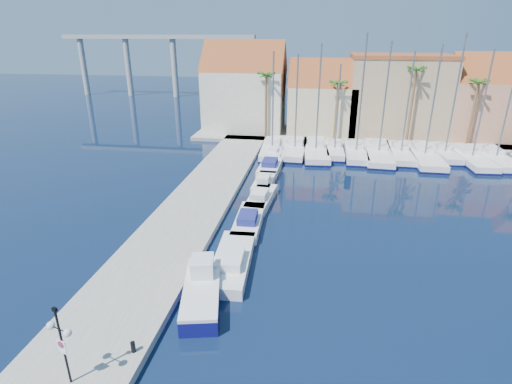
% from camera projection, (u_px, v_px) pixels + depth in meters
% --- Properties ---
extents(ground, '(260.00, 260.00, 0.00)m').
position_uv_depth(ground, '(273.00, 352.00, 19.95)').
color(ground, '#081731').
rests_on(ground, ground).
extents(quay_west, '(6.00, 77.00, 0.50)m').
position_uv_depth(quay_west, '(185.00, 220.00, 33.54)').
color(quay_west, gray).
rests_on(quay_west, ground).
extents(shore_north, '(54.00, 16.00, 0.50)m').
position_uv_depth(shore_north, '(372.00, 133.00, 62.44)').
color(shore_north, gray).
rests_on(shore_north, ground).
extents(lamp_post, '(1.32, 0.66, 4.01)m').
position_uv_depth(lamp_post, '(60.00, 335.00, 16.66)').
color(lamp_post, black).
rests_on(lamp_post, quay_west).
extents(bollard, '(0.23, 0.23, 0.57)m').
position_uv_depth(bollard, '(133.00, 347.00, 19.21)').
color(bollard, black).
rests_on(bollard, quay_west).
extents(fishing_boat, '(3.34, 6.49, 2.17)m').
position_uv_depth(fishing_boat, '(202.00, 289.00, 23.66)').
color(fishing_boat, '#0F0F5B').
rests_on(fishing_boat, ground).
extents(motorboat_west_0, '(2.78, 7.56, 1.40)m').
position_uv_depth(motorboat_west_0, '(232.00, 261.00, 26.94)').
color(motorboat_west_0, white).
rests_on(motorboat_west_0, ground).
extents(motorboat_west_1, '(2.26, 6.53, 1.40)m').
position_uv_depth(motorboat_west_1, '(249.00, 221.00, 32.73)').
color(motorboat_west_1, white).
rests_on(motorboat_west_1, ground).
extents(motorboat_west_2, '(2.41, 6.24, 1.40)m').
position_uv_depth(motorboat_west_2, '(261.00, 198.00, 37.27)').
color(motorboat_west_2, white).
rests_on(motorboat_west_2, ground).
extents(motorboat_west_3, '(1.98, 5.72, 1.40)m').
position_uv_depth(motorboat_west_3, '(264.00, 182.00, 41.22)').
color(motorboat_west_3, white).
rests_on(motorboat_west_3, ground).
extents(motorboat_west_4, '(2.48, 7.14, 1.40)m').
position_uv_depth(motorboat_west_4, '(271.00, 165.00, 46.42)').
color(motorboat_west_4, white).
rests_on(motorboat_west_4, ground).
extents(motorboat_west_5, '(1.98, 5.15, 1.40)m').
position_uv_depth(motorboat_west_5, '(274.00, 153.00, 51.05)').
color(motorboat_west_5, white).
rests_on(motorboat_west_5, ground).
extents(motorboat_west_6, '(2.08, 6.35, 1.40)m').
position_uv_depth(motorboat_west_6, '(284.00, 143.00, 55.82)').
color(motorboat_west_6, white).
rests_on(motorboat_west_6, ground).
extents(sailboat_0, '(3.16, 10.50, 12.82)m').
position_uv_depth(sailboat_0, '(273.00, 148.00, 52.99)').
color(sailboat_0, white).
rests_on(sailboat_0, ground).
extents(sailboat_1, '(3.17, 10.73, 12.51)m').
position_uv_depth(sailboat_1, '(295.00, 148.00, 53.01)').
color(sailboat_1, white).
rests_on(sailboat_1, ground).
extents(sailboat_2, '(3.96, 11.86, 13.73)m').
position_uv_depth(sailboat_2, '(315.00, 150.00, 52.46)').
color(sailboat_2, white).
rests_on(sailboat_2, ground).
extents(sailboat_3, '(2.43, 8.48, 11.38)m').
position_uv_depth(sailboat_3, '(334.00, 150.00, 52.40)').
color(sailboat_3, white).
rests_on(sailboat_3, ground).
extents(sailboat_4, '(2.81, 10.22, 14.88)m').
position_uv_depth(sailboat_4, '(356.00, 151.00, 51.53)').
color(sailboat_4, white).
rests_on(sailboat_4, ground).
extents(sailboat_5, '(3.81, 12.16, 14.03)m').
position_uv_depth(sailboat_5, '(378.00, 152.00, 51.25)').
color(sailboat_5, white).
rests_on(sailboat_5, ground).
extents(sailboat_6, '(2.93, 10.06, 12.95)m').
position_uv_depth(sailboat_6, '(400.00, 153.00, 51.09)').
color(sailboat_6, white).
rests_on(sailboat_6, ground).
extents(sailboat_7, '(3.34, 12.09, 13.68)m').
position_uv_depth(sailboat_7, '(423.00, 155.00, 50.15)').
color(sailboat_7, white).
rests_on(sailboat_7, ground).
extents(sailboat_8, '(2.84, 8.35, 14.94)m').
position_uv_depth(sailboat_8, '(443.00, 153.00, 50.84)').
color(sailboat_8, white).
rests_on(sailboat_8, ground).
extents(sailboat_9, '(3.45, 10.94, 13.28)m').
position_uv_depth(sailboat_9, '(470.00, 157.00, 49.26)').
color(sailboat_9, white).
rests_on(sailboat_9, ground).
extents(sailboat_10, '(3.36, 10.62, 13.08)m').
position_uv_depth(sailboat_10, '(494.00, 158.00, 49.13)').
color(sailboat_10, white).
rests_on(sailboat_10, ground).
extents(building_0, '(12.30, 9.00, 13.50)m').
position_uv_depth(building_0, '(245.00, 90.00, 62.09)').
color(building_0, beige).
rests_on(building_0, shore_north).
extents(building_1, '(10.30, 8.00, 11.00)m').
position_uv_depth(building_1, '(322.00, 100.00, 60.80)').
color(building_1, '#C5B58B').
rests_on(building_1, shore_north).
extents(building_2, '(14.20, 10.20, 11.50)m').
position_uv_depth(building_2, '(397.00, 95.00, 59.77)').
color(building_2, tan).
rests_on(building_2, shore_north).
extents(building_3, '(10.30, 8.00, 12.00)m').
position_uv_depth(building_3, '(484.00, 100.00, 57.27)').
color(building_3, tan).
rests_on(building_3, shore_north).
extents(palm_0, '(2.60, 2.60, 10.15)m').
position_uv_depth(palm_0, '(266.00, 77.00, 55.97)').
color(palm_0, brown).
rests_on(palm_0, shore_north).
extents(palm_1, '(2.60, 2.60, 9.15)m').
position_uv_depth(palm_1, '(338.00, 85.00, 54.88)').
color(palm_1, brown).
rests_on(palm_1, shore_north).
extents(palm_2, '(2.60, 2.60, 11.15)m').
position_uv_depth(palm_2, '(416.00, 72.00, 52.73)').
color(palm_2, brown).
rests_on(palm_2, shore_north).
extents(palm_3, '(2.60, 2.60, 9.65)m').
position_uv_depth(palm_3, '(479.00, 84.00, 52.09)').
color(palm_3, brown).
rests_on(palm_3, shore_north).
extents(viaduct, '(48.00, 2.20, 14.45)m').
position_uv_depth(viaduct, '(153.00, 53.00, 97.02)').
color(viaduct, '#9E9E99').
rests_on(viaduct, ground).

